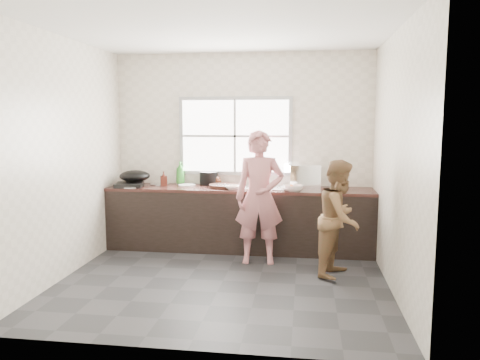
# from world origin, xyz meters

# --- Properties ---
(floor) EXTENTS (3.60, 3.20, 0.01)m
(floor) POSITION_xyz_m (0.00, 0.00, -0.01)
(floor) COLOR #2B2B2E
(floor) RESTS_ON ground
(ceiling) EXTENTS (3.60, 3.20, 0.01)m
(ceiling) POSITION_xyz_m (0.00, 0.00, 2.71)
(ceiling) COLOR silver
(ceiling) RESTS_ON wall_back
(wall_back) EXTENTS (3.60, 0.01, 2.70)m
(wall_back) POSITION_xyz_m (0.00, 1.60, 1.35)
(wall_back) COLOR beige
(wall_back) RESTS_ON ground
(wall_left) EXTENTS (0.01, 3.20, 2.70)m
(wall_left) POSITION_xyz_m (-1.80, 0.00, 1.35)
(wall_left) COLOR beige
(wall_left) RESTS_ON ground
(wall_right) EXTENTS (0.01, 3.20, 2.70)m
(wall_right) POSITION_xyz_m (1.80, 0.00, 1.35)
(wall_right) COLOR beige
(wall_right) RESTS_ON ground
(wall_front) EXTENTS (3.60, 0.01, 2.70)m
(wall_front) POSITION_xyz_m (0.00, -1.60, 1.35)
(wall_front) COLOR beige
(wall_front) RESTS_ON ground
(cabinet) EXTENTS (3.60, 0.62, 0.82)m
(cabinet) POSITION_xyz_m (0.00, 1.29, 0.41)
(cabinet) COLOR black
(cabinet) RESTS_ON floor
(countertop) EXTENTS (3.60, 0.64, 0.04)m
(countertop) POSITION_xyz_m (0.00, 1.29, 0.84)
(countertop) COLOR #331915
(countertop) RESTS_ON cabinet
(sink) EXTENTS (0.55, 0.45, 0.02)m
(sink) POSITION_xyz_m (0.35, 1.29, 0.86)
(sink) COLOR silver
(sink) RESTS_ON countertop
(faucet) EXTENTS (0.02, 0.02, 0.30)m
(faucet) POSITION_xyz_m (0.35, 1.49, 1.01)
(faucet) COLOR silver
(faucet) RESTS_ON countertop
(window_frame) EXTENTS (1.60, 0.05, 1.10)m
(window_frame) POSITION_xyz_m (-0.10, 1.59, 1.55)
(window_frame) COLOR #9EA0A5
(window_frame) RESTS_ON wall_back
(window_glazing) EXTENTS (1.50, 0.01, 1.00)m
(window_glazing) POSITION_xyz_m (-0.10, 1.57, 1.55)
(window_glazing) COLOR white
(window_glazing) RESTS_ON window_frame
(woman) EXTENTS (0.59, 0.41, 1.54)m
(woman) POSITION_xyz_m (0.33, 0.74, 0.77)
(woman) COLOR #D37E82
(woman) RESTS_ON floor
(person_side) EXTENTS (0.71, 0.79, 1.34)m
(person_side) POSITION_xyz_m (1.29, 0.39, 0.67)
(person_side) COLOR brown
(person_side) RESTS_ON floor
(cutting_board) EXTENTS (0.45, 0.45, 0.04)m
(cutting_board) POSITION_xyz_m (-0.20, 1.29, 0.88)
(cutting_board) COLOR black
(cutting_board) RESTS_ON countertop
(cleaver) EXTENTS (0.20, 0.11, 0.01)m
(cleaver) POSITION_xyz_m (-0.21, 1.24, 0.90)
(cleaver) COLOR #B2B4B9
(cleaver) RESTS_ON cutting_board
(bowl_mince) EXTENTS (0.24, 0.24, 0.05)m
(bowl_mince) POSITION_xyz_m (-0.06, 1.11, 0.89)
(bowl_mince) COLOR white
(bowl_mince) RESTS_ON countertop
(bowl_crabs) EXTENTS (0.23, 0.23, 0.07)m
(bowl_crabs) POSITION_xyz_m (0.74, 1.08, 0.89)
(bowl_crabs) COLOR white
(bowl_crabs) RESTS_ON countertop
(bowl_held) EXTENTS (0.21, 0.21, 0.06)m
(bowl_held) POSITION_xyz_m (0.64, 1.13, 0.89)
(bowl_held) COLOR white
(bowl_held) RESTS_ON countertop
(black_pot) EXTENTS (0.30, 0.30, 0.19)m
(black_pot) POSITION_xyz_m (-0.47, 1.52, 0.95)
(black_pot) COLOR black
(black_pot) RESTS_ON countertop
(plate_food) EXTENTS (0.26, 0.26, 0.02)m
(plate_food) POSITION_xyz_m (-0.75, 1.36, 0.87)
(plate_food) COLOR silver
(plate_food) RESTS_ON countertop
(bottle_green) EXTENTS (0.15, 0.15, 0.33)m
(bottle_green) POSITION_xyz_m (-0.89, 1.52, 1.02)
(bottle_green) COLOR #2F882C
(bottle_green) RESTS_ON countertop
(bottle_brown_tall) EXTENTS (0.11, 0.11, 0.19)m
(bottle_brown_tall) POSITION_xyz_m (-1.07, 1.31, 0.95)
(bottle_brown_tall) COLOR #461911
(bottle_brown_tall) RESTS_ON countertop
(bottle_brown_short) EXTENTS (0.15, 0.15, 0.16)m
(bottle_brown_short) POSITION_xyz_m (-0.36, 1.52, 0.94)
(bottle_brown_short) COLOR #3D1D0F
(bottle_brown_short) RESTS_ON countertop
(glass_jar) EXTENTS (0.08, 0.08, 0.10)m
(glass_jar) POSITION_xyz_m (-0.91, 1.52, 0.91)
(glass_jar) COLOR silver
(glass_jar) RESTS_ON countertop
(burner) EXTENTS (0.43, 0.43, 0.05)m
(burner) POSITION_xyz_m (-1.52, 1.18, 0.89)
(burner) COLOR black
(burner) RESTS_ON countertop
(wok) EXTENTS (0.48, 0.48, 0.16)m
(wok) POSITION_xyz_m (-1.47, 1.26, 1.00)
(wok) COLOR black
(wok) RESTS_ON burner
(dish_rack) EXTENTS (0.49, 0.41, 0.32)m
(dish_rack) POSITION_xyz_m (0.85, 1.39, 1.02)
(dish_rack) COLOR white
(dish_rack) RESTS_ON countertop
(pot_lid_left) EXTENTS (0.29, 0.29, 0.01)m
(pot_lid_left) POSITION_xyz_m (-1.47, 1.12, 0.87)
(pot_lid_left) COLOR #B9BDC0
(pot_lid_left) RESTS_ON countertop
(pot_lid_right) EXTENTS (0.28, 0.28, 0.01)m
(pot_lid_right) POSITION_xyz_m (-1.17, 1.44, 0.87)
(pot_lid_right) COLOR silver
(pot_lid_right) RESTS_ON countertop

